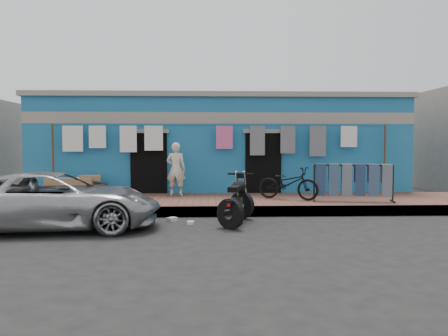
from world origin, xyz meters
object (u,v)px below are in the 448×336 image
seated_person (176,169)px  charpoy (77,186)px  bicycle (288,179)px  jeans_rack (353,182)px  car (55,200)px  motorcycle (236,199)px

seated_person → charpoy: (-2.87, 0.08, -0.49)m
bicycle → charpoy: size_ratio=0.98×
charpoy → jeans_rack: bearing=-11.2°
charpoy → jeans_rack: size_ratio=0.80×
bicycle → charpoy: (-5.97, 1.07, -0.26)m
jeans_rack → seated_person: bearing=163.2°
seated_person → charpoy: seated_person is taller
car → jeans_rack: 7.30m
bicycle → jeans_rack: size_ratio=0.78×
seated_person → motorcycle: bearing=127.4°
car → motorcycle: (3.75, 0.55, -0.07)m
charpoy → jeans_rack: jeans_rack is taller
bicycle → motorcycle: bearing=175.2°
motorcycle → jeans_rack: 3.64m
bicycle → motorcycle: bicycle is taller
charpoy → jeans_rack: 7.75m
motorcycle → charpoy: 5.49m
bicycle → seated_person: bearing=102.6°
seated_person → jeans_rack: seated_person is taller
bicycle → charpoy: bearing=110.2°
jeans_rack → charpoy: bearing=168.8°
seated_person → car: bearing=71.0°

